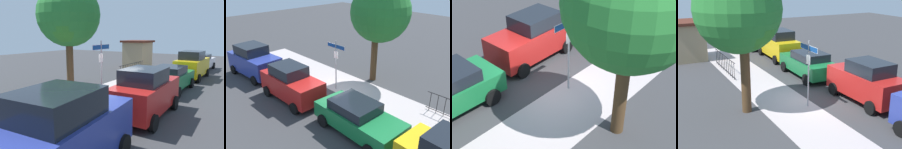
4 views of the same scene
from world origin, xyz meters
TOP-DOWN VIEW (x-y plane):
  - ground_plane at (0.00, 0.00)m, footprint 60.00×60.00m
  - sidewalk_strip at (2.00, 1.30)m, footprint 24.00×2.60m
  - street_sign at (-0.47, 0.40)m, footprint 1.48×0.07m
  - shade_tree at (0.31, 3.25)m, footprint 3.76×3.76m
  - car_blue at (-6.04, -2.30)m, footprint 4.23×2.35m
  - car_red at (-1.24, -2.40)m, footprint 4.10×1.98m
  - car_green at (3.55, -1.98)m, footprint 4.40×2.16m

SIDE VIEW (x-z plane):
  - ground_plane at x=0.00m, z-range 0.00..0.00m
  - sidewalk_strip at x=2.00m, z-range 0.00..0.00m
  - car_green at x=3.55m, z-range 0.03..1.58m
  - car_red at x=-1.24m, z-range -0.01..2.06m
  - car_blue at x=-6.04m, z-range -0.02..2.18m
  - street_sign at x=-0.47m, z-range 0.62..3.76m
  - shade_tree at x=0.31m, z-range 1.19..7.65m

